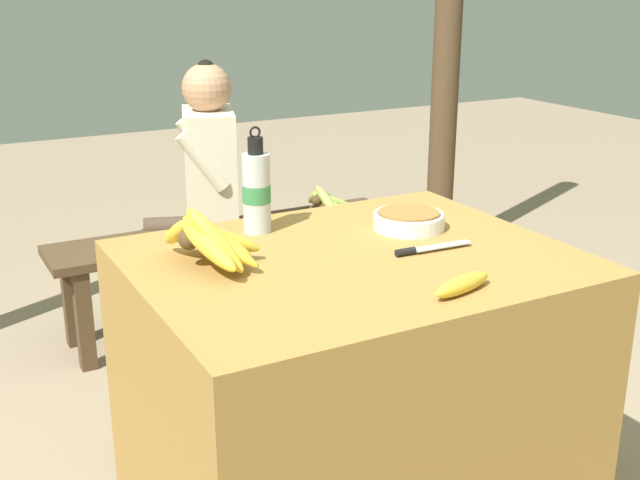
# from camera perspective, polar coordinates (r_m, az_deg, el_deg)

# --- Properties ---
(market_counter) EXTENTS (1.11, 0.89, 0.78)m
(market_counter) POSITION_cam_1_polar(r_m,az_deg,el_deg) (2.23, 2.20, -10.56)
(market_counter) COLOR olive
(market_counter) RESTS_ON ground_plane
(banana_bunch_ripe) EXTENTS (0.22, 0.35, 0.17)m
(banana_bunch_ripe) POSITION_cam_1_polar(r_m,az_deg,el_deg) (2.00, -8.04, 0.22)
(banana_bunch_ripe) COLOR #4C381E
(banana_bunch_ripe) RESTS_ON market_counter
(serving_bowl) EXTENTS (0.20, 0.20, 0.05)m
(serving_bowl) POSITION_cam_1_polar(r_m,az_deg,el_deg) (2.30, 6.34, 1.49)
(serving_bowl) COLOR white
(serving_bowl) RESTS_ON market_counter
(water_bottle) EXTENTS (0.08, 0.08, 0.30)m
(water_bottle) POSITION_cam_1_polar(r_m,az_deg,el_deg) (2.24, -4.54, 3.50)
(water_bottle) COLOR silver
(water_bottle) RESTS_ON market_counter
(loose_banana_front) EXTENTS (0.19, 0.09, 0.04)m
(loose_banana_front) POSITION_cam_1_polar(r_m,az_deg,el_deg) (1.86, 10.07, -3.13)
(loose_banana_front) COLOR gold
(loose_banana_front) RESTS_ON market_counter
(knife) EXTENTS (0.23, 0.04, 0.02)m
(knife) POSITION_cam_1_polar(r_m,az_deg,el_deg) (2.11, 7.30, -0.64)
(knife) COLOR #BCBCC1
(knife) RESTS_ON market_counter
(wooden_bench) EXTENTS (1.53, 0.32, 0.44)m
(wooden_bench) POSITION_cam_1_polar(r_m,az_deg,el_deg) (3.45, -6.35, -0.36)
(wooden_bench) COLOR #4C3823
(wooden_bench) RESTS_ON ground_plane
(seated_vendor) EXTENTS (0.47, 0.43, 1.15)m
(seated_vendor) POSITION_cam_1_polar(r_m,az_deg,el_deg) (3.30, -8.55, 4.16)
(seated_vendor) COLOR #473828
(seated_vendor) RESTS_ON ground_plane
(banana_bunch_green) EXTENTS (0.20, 0.32, 0.15)m
(banana_bunch_green) POSITION_cam_1_polar(r_m,az_deg,el_deg) (3.59, 0.34, 2.89)
(banana_bunch_green) COLOR #4C381E
(banana_bunch_green) RESTS_ON wooden_bench
(support_post_far) EXTENTS (0.14, 0.14, 2.47)m
(support_post_far) POSITION_cam_1_polar(r_m,az_deg,el_deg) (4.21, 9.11, 15.03)
(support_post_far) COLOR #4C3823
(support_post_far) RESTS_ON ground_plane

